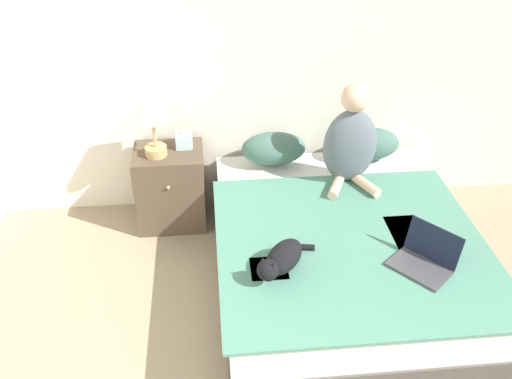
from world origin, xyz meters
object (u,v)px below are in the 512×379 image
object	(u,v)px
pillow_far	(368,144)
tissue_box	(184,140)
pillow_near	(274,149)
nightstand	(171,187)
person_sitting	(351,142)
laptop_open	(424,259)
table_lamp	(152,112)
cat_tabby	(281,259)
bed	(341,252)

from	to	relation	value
pillow_far	tissue_box	distance (m)	1.41
pillow_far	tissue_box	size ratio (longest dim) A/B	3.50
pillow_near	nightstand	size ratio (longest dim) A/B	0.78
nightstand	person_sitting	bearing A→B (deg)	-11.01
laptop_open	table_lamp	distance (m)	2.04
cat_tabby	laptop_open	bearing A→B (deg)	126.65
pillow_far	nightstand	distance (m)	1.56
pillow_far	laptop_open	size ratio (longest dim) A/B	1.15
cat_tabby	laptop_open	size ratio (longest dim) A/B	0.91
bed	pillow_near	size ratio (longest dim) A/B	4.03
laptop_open	table_lamp	size ratio (longest dim) A/B	0.87
laptop_open	tissue_box	size ratio (longest dim) A/B	3.05
table_lamp	bed	bearing A→B (deg)	-30.55
bed	laptop_open	world-z (taller)	laptop_open
pillow_near	tissue_box	xyz separation A→B (m)	(-0.67, 0.01, 0.10)
bed	laptop_open	distance (m)	0.64
nightstand	laptop_open	bearing A→B (deg)	-38.50
laptop_open	nightstand	size ratio (longest dim) A/B	0.68
laptop_open	tissue_box	world-z (taller)	tissue_box
pillow_far	bed	bearing A→B (deg)	-113.99
bed	table_lamp	bearing A→B (deg)	149.45
person_sitting	laptop_open	distance (m)	1.03
bed	tissue_box	world-z (taller)	tissue_box
cat_tabby	nightstand	world-z (taller)	cat_tabby
bed	nightstand	world-z (taller)	nightstand
pillow_far	table_lamp	distance (m)	1.66
pillow_near	table_lamp	size ratio (longest dim) A/B	1.00
laptop_open	pillow_far	bearing A→B (deg)	139.59
table_lamp	tissue_box	distance (m)	0.37
bed	pillow_far	bearing A→B (deg)	66.01
pillow_near	pillow_far	bearing A→B (deg)	0.00
pillow_near	tissue_box	bearing A→B (deg)	178.75
bed	nightstand	bearing A→B (deg)	146.25
pillow_near	cat_tabby	xyz separation A→B (m)	(-0.11, -1.23, -0.03)
nightstand	pillow_far	bearing A→B (deg)	1.75
cat_tabby	laptop_open	world-z (taller)	laptop_open
pillow_near	bed	bearing A→B (deg)	-66.01
pillow_far	cat_tabby	bearing A→B (deg)	-124.39
table_lamp	tissue_box	bearing A→B (deg)	28.11
cat_tabby	pillow_near	bearing A→B (deg)	-145.79
person_sitting	laptop_open	size ratio (longest dim) A/B	1.75
table_lamp	laptop_open	bearing A→B (deg)	-36.10
cat_tabby	table_lamp	bearing A→B (deg)	-106.82
bed	cat_tabby	xyz separation A→B (m)	(-0.47, -0.40, 0.32)
nightstand	table_lamp	bearing A→B (deg)	-148.59
pillow_far	nightstand	bearing A→B (deg)	-178.25
pillow_far	table_lamp	xyz separation A→B (m)	(-1.61, -0.09, 0.39)
pillow_near	tissue_box	world-z (taller)	tissue_box
pillow_far	tissue_box	bearing A→B (deg)	179.40
person_sitting	nightstand	world-z (taller)	person_sitting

